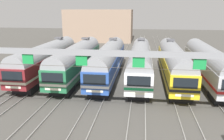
{
  "coord_description": "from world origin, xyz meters",
  "views": [
    {
      "loc": [
        2.45,
        -30.23,
        9.5
      ],
      "look_at": [
        -1.2,
        -3.25,
        2.17
      ],
      "focal_mm": 36.87,
      "sensor_mm": 36.0,
      "label": 1
    }
  ],
  "objects_px": {
    "commuter_train_white": "(140,61)",
    "commuter_train_blue": "(108,60)",
    "commuter_train_maroon": "(47,58)",
    "commuter_train_green": "(77,59)",
    "catenary_gantry": "(110,65)",
    "commuter_train_yellow": "(174,62)",
    "commuter_train_stainless": "(208,63)"
  },
  "relations": [
    {
      "from": "commuter_train_green",
      "to": "commuter_train_stainless",
      "type": "xyz_separation_m",
      "value": [
        17.44,
        -0.0,
        -0.0
      ]
    },
    {
      "from": "commuter_train_yellow",
      "to": "commuter_train_stainless",
      "type": "bearing_deg",
      "value": -0.06
    },
    {
      "from": "commuter_train_blue",
      "to": "commuter_train_white",
      "type": "height_order",
      "value": "same"
    },
    {
      "from": "commuter_train_white",
      "to": "commuter_train_blue",
      "type": "bearing_deg",
      "value": 180.0
    },
    {
      "from": "commuter_train_maroon",
      "to": "commuter_train_green",
      "type": "xyz_separation_m",
      "value": [
        4.36,
        0.0,
        0.0
      ]
    },
    {
      "from": "commuter_train_green",
      "to": "commuter_train_maroon",
      "type": "bearing_deg",
      "value": 180.0
    },
    {
      "from": "commuter_train_white",
      "to": "catenary_gantry",
      "type": "relative_size",
      "value": 0.67
    },
    {
      "from": "commuter_train_green",
      "to": "commuter_train_stainless",
      "type": "relative_size",
      "value": 1.0
    },
    {
      "from": "commuter_train_maroon",
      "to": "commuter_train_stainless",
      "type": "distance_m",
      "value": 21.8
    },
    {
      "from": "commuter_train_blue",
      "to": "commuter_train_yellow",
      "type": "height_order",
      "value": "same"
    },
    {
      "from": "commuter_train_green",
      "to": "commuter_train_stainless",
      "type": "height_order",
      "value": "commuter_train_green"
    },
    {
      "from": "commuter_train_white",
      "to": "commuter_train_green",
      "type": "bearing_deg",
      "value": 180.0
    },
    {
      "from": "commuter_train_maroon",
      "to": "commuter_train_white",
      "type": "xyz_separation_m",
      "value": [
        13.08,
        0.0,
        0.0
      ]
    },
    {
      "from": "commuter_train_blue",
      "to": "commuter_train_white",
      "type": "relative_size",
      "value": 1.0
    },
    {
      "from": "commuter_train_stainless",
      "to": "commuter_train_green",
      "type": "bearing_deg",
      "value": 179.99
    },
    {
      "from": "commuter_train_white",
      "to": "commuter_train_yellow",
      "type": "relative_size",
      "value": 1.0
    },
    {
      "from": "commuter_train_maroon",
      "to": "catenary_gantry",
      "type": "xyz_separation_m",
      "value": [
        10.9,
        -13.5,
        2.69
      ]
    },
    {
      "from": "commuter_train_white",
      "to": "catenary_gantry",
      "type": "distance_m",
      "value": 13.94
    },
    {
      "from": "commuter_train_green",
      "to": "commuter_train_white",
      "type": "xyz_separation_m",
      "value": [
        8.72,
        0.0,
        0.0
      ]
    },
    {
      "from": "commuter_train_white",
      "to": "commuter_train_yellow",
      "type": "distance_m",
      "value": 4.36
    },
    {
      "from": "commuter_train_green",
      "to": "commuter_train_blue",
      "type": "distance_m",
      "value": 4.36
    },
    {
      "from": "commuter_train_maroon",
      "to": "commuter_train_stainless",
      "type": "height_order",
      "value": "commuter_train_maroon"
    },
    {
      "from": "commuter_train_blue",
      "to": "commuter_train_stainless",
      "type": "height_order",
      "value": "commuter_train_blue"
    },
    {
      "from": "commuter_train_maroon",
      "to": "commuter_train_yellow",
      "type": "height_order",
      "value": "same"
    },
    {
      "from": "commuter_train_maroon",
      "to": "commuter_train_white",
      "type": "bearing_deg",
      "value": 0.0
    },
    {
      "from": "commuter_train_stainless",
      "to": "commuter_train_blue",
      "type": "bearing_deg",
      "value": 179.98
    },
    {
      "from": "commuter_train_stainless",
      "to": "catenary_gantry",
      "type": "relative_size",
      "value": 0.67
    },
    {
      "from": "commuter_train_white",
      "to": "commuter_train_yellow",
      "type": "height_order",
      "value": "same"
    },
    {
      "from": "commuter_train_white",
      "to": "commuter_train_yellow",
      "type": "bearing_deg",
      "value": 0.0
    },
    {
      "from": "commuter_train_maroon",
      "to": "commuter_train_green",
      "type": "relative_size",
      "value": 1.0
    },
    {
      "from": "commuter_train_yellow",
      "to": "commuter_train_stainless",
      "type": "relative_size",
      "value": 1.0
    },
    {
      "from": "commuter_train_yellow",
      "to": "catenary_gantry",
      "type": "distance_m",
      "value": 15.24
    }
  ]
}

